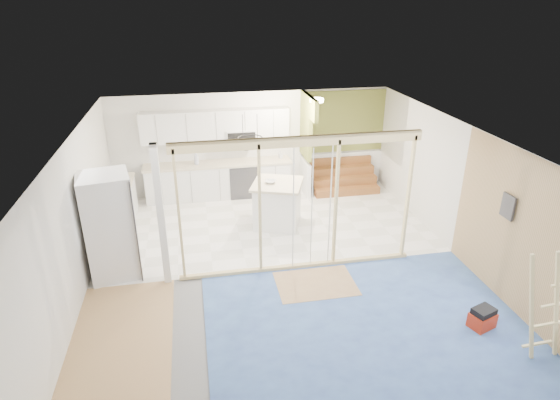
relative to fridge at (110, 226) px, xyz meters
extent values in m
cube|color=slate|center=(3.03, -0.45, -0.98)|extent=(7.00, 8.00, 0.01)
cube|color=white|center=(3.03, -0.45, 1.62)|extent=(7.00, 8.00, 0.01)
cube|color=silver|center=(3.03, 3.55, 0.32)|extent=(7.00, 0.01, 2.60)
cube|color=silver|center=(3.03, -4.45, 0.32)|extent=(7.00, 0.01, 2.60)
cube|color=silver|center=(-0.47, -0.45, 0.32)|extent=(0.01, 8.00, 2.60)
cube|color=silver|center=(6.53, -0.45, 0.32)|extent=(0.01, 8.00, 2.60)
cube|color=white|center=(3.03, 1.55, -0.97)|extent=(7.00, 4.00, 0.02)
cube|color=#4D7CBB|center=(4.03, -2.45, -0.97)|extent=(5.00, 4.00, 0.02)
cube|color=tan|center=(0.28, -2.45, -0.97)|extent=(1.50, 4.00, 0.02)
cube|color=tan|center=(3.53, -1.05, -0.97)|extent=(1.40, 1.00, 0.01)
cube|color=#E7D88D|center=(3.33, -0.45, 1.52)|extent=(4.40, 0.09, 0.18)
cube|color=#E7D88D|center=(3.33, -0.45, -0.93)|extent=(4.40, 0.09, 0.06)
cube|color=silver|center=(0.93, -0.45, 0.32)|extent=(0.12, 0.14, 2.60)
cube|color=#E7D88D|center=(1.23, -0.45, 0.32)|extent=(0.04, 0.09, 2.40)
cube|color=#E7D88D|center=(2.63, -0.45, 0.32)|extent=(0.05, 0.09, 2.40)
cube|color=#E7D88D|center=(4.03, -0.45, 0.32)|extent=(0.04, 0.09, 2.40)
cube|color=#E7D88D|center=(5.43, -0.45, 0.32)|extent=(0.04, 0.09, 2.40)
cylinder|color=silver|center=(3.23, -0.48, 0.24)|extent=(0.02, 0.02, 2.35)
cylinder|color=silver|center=(3.93, -0.43, 0.24)|extent=(0.02, 0.02, 2.35)
cylinder|color=silver|center=(3.58, -0.45, 0.24)|extent=(0.02, 0.02, 2.35)
cube|color=silver|center=(2.13, 3.25, -0.54)|extent=(3.60, 0.60, 0.88)
cube|color=beige|center=(2.13, 3.25, -0.08)|extent=(3.66, 0.64, 0.05)
cube|color=silver|center=(-0.17, 2.15, -0.54)|extent=(0.60, 1.60, 0.88)
cube|color=beige|center=(-0.17, 2.15, -0.08)|extent=(0.64, 1.64, 0.05)
cube|color=silver|center=(2.13, 3.37, 0.87)|extent=(3.60, 0.34, 0.75)
cube|color=silver|center=(2.73, 3.33, 0.57)|extent=(0.72, 0.38, 0.36)
cube|color=black|center=(2.73, 3.14, 0.57)|extent=(0.68, 0.02, 0.30)
cube|color=olive|center=(4.33, 3.10, 0.82)|extent=(0.10, 0.90, 1.60)
cube|color=white|center=(4.33, 3.10, -0.53)|extent=(0.10, 0.90, 0.90)
cube|color=olive|center=(4.33, 2.40, 1.37)|extent=(0.10, 0.50, 0.50)
cube|color=olive|center=(5.43, 3.52, 0.77)|extent=(2.20, 0.04, 1.60)
cube|color=white|center=(5.43, 3.52, -0.53)|extent=(2.20, 0.04, 0.90)
cube|color=brown|center=(5.38, 2.75, -0.88)|extent=(1.70, 0.26, 0.20)
cube|color=brown|center=(5.38, 3.01, -0.68)|extent=(1.70, 0.26, 0.20)
cube|color=brown|center=(5.38, 3.27, -0.48)|extent=(1.70, 0.26, 0.20)
cube|color=brown|center=(5.38, 3.53, -0.28)|extent=(1.70, 0.26, 0.20)
torus|color=black|center=(2.73, 1.45, 1.07)|extent=(0.52, 0.52, 0.02)
cylinder|color=black|center=(2.58, 1.45, 1.32)|extent=(0.01, 0.01, 0.50)
cylinder|color=black|center=(2.88, 1.45, 1.32)|extent=(0.01, 0.01, 0.50)
cylinder|color=#3D3D43|center=(2.63, 1.35, 0.92)|extent=(0.14, 0.14, 0.14)
cylinder|color=#3D3D43|center=(2.85, 1.55, 0.94)|extent=(0.12, 0.12, 0.12)
cube|color=tan|center=(6.51, -2.45, 0.32)|extent=(0.02, 4.00, 2.60)
cube|color=#3D3D43|center=(6.46, -1.85, 0.67)|extent=(0.04, 0.30, 0.40)
cylinder|color=#FFEABF|center=(4.43, 2.55, 1.56)|extent=(0.32, 0.32, 0.08)
cube|color=silver|center=(-0.01, 0.00, 0.00)|extent=(0.99, 0.97, 1.97)
cube|color=#3D3D43|center=(0.41, 0.00, 0.00)|extent=(0.17, 0.78, 1.93)
cube|color=white|center=(3.29, 1.42, -0.51)|extent=(1.20, 1.20, 0.94)
cube|color=beige|center=(3.29, 1.42, 0.01)|extent=(1.34, 1.34, 0.05)
imported|color=silver|center=(3.15, 1.44, 0.07)|extent=(0.30, 0.30, 0.06)
imported|color=silver|center=(1.61, 3.23, 0.11)|extent=(0.15, 0.15, 0.33)
imported|color=silver|center=(3.73, 3.31, 0.04)|extent=(0.10, 0.11, 0.19)
cube|color=#A3240F|center=(5.77, -2.68, -0.85)|extent=(0.45, 0.39, 0.26)
cube|color=black|center=(5.77, -2.68, -0.68)|extent=(0.40, 0.34, 0.09)
cube|color=#E1CE89|center=(5.90, -3.41, -0.11)|extent=(0.41, 0.10, 1.72)
cube|color=#E1CE89|center=(6.28, -3.41, -0.11)|extent=(0.41, 0.10, 1.72)
cube|color=#E1CE89|center=(6.14, -3.41, -0.75)|extent=(0.41, 0.10, 0.11)
cube|color=#E1CE89|center=(6.21, -3.41, -0.42)|extent=(0.41, 0.10, 0.11)
cube|color=#E1CE89|center=(6.27, -3.41, -0.09)|extent=(0.41, 0.10, 0.11)
camera|label=1|loc=(1.57, -7.86, 3.79)|focal=30.00mm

